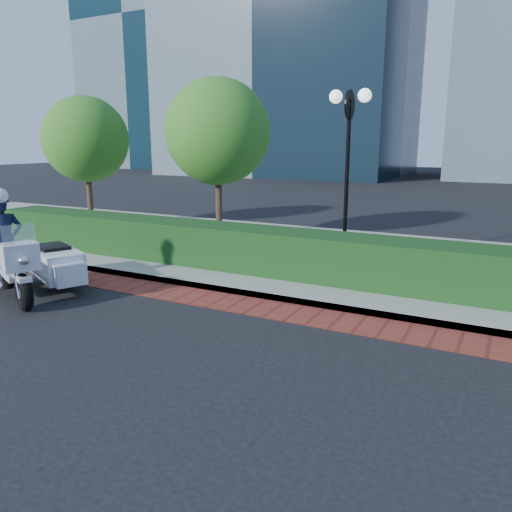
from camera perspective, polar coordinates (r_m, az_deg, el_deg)
The scene contains 9 objects.
ground at distance 8.79m, azimuth -7.19°, elevation -8.18°, with size 120.00×120.00×0.00m, color black.
brick_strip at distance 9.98m, azimuth -2.26°, elevation -5.45°, with size 60.00×1.00×0.01m, color maroon.
sidewalk at distance 13.90m, azimuth 7.04°, elevation 0.05°, with size 60.00×8.00×0.15m, color gray.
hedge_main at distance 11.61m, azimuth 2.90°, elevation 0.48°, with size 18.00×1.20×1.00m, color #113415.
lamppost at distance 12.47m, azimuth 10.46°, elevation 11.84°, with size 1.02×0.70×4.21m.
tree_a at distance 19.06m, azimuth -18.90°, elevation 12.48°, with size 3.00×3.00×4.58m.
tree_b at distance 15.56m, azimuth -4.41°, elevation 13.94°, with size 3.20×3.20×4.89m.
tower_far_left at distance 68.03m, azimuth -10.73°, elevation 24.48°, with size 16.00×14.00×34.00m, color black.
police_motorcycle at distance 11.48m, azimuth -24.53°, elevation -0.23°, with size 2.60×2.50×2.24m.
Camera 1 is at (4.75, -6.69, 3.15)m, focal length 35.00 mm.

